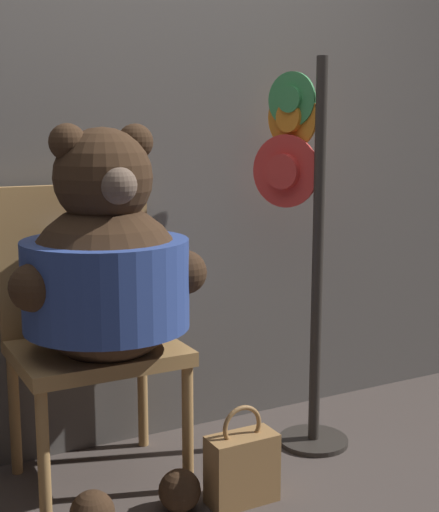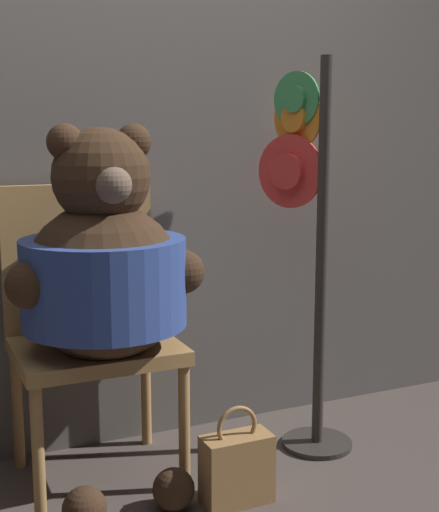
% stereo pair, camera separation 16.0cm
% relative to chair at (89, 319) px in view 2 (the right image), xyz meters
% --- Properties ---
extents(ground_plane, '(14.00, 14.00, 0.00)m').
position_rel_chair_xyz_m(ground_plane, '(0.20, -0.38, -0.58)').
color(ground_plane, '#4C423D').
extents(wall_back, '(8.00, 0.10, 2.57)m').
position_rel_chair_xyz_m(wall_back, '(0.20, 0.25, 0.71)').
color(wall_back, '#66605B').
rests_on(wall_back, ground_plane).
extents(chair, '(0.56, 0.48, 1.05)m').
position_rel_chair_xyz_m(chair, '(0.00, 0.00, 0.00)').
color(chair, '#B2844C').
rests_on(chair, ground_plane).
extents(teddy_bear, '(0.67, 0.60, 1.27)m').
position_rel_chair_xyz_m(teddy_bear, '(0.02, -0.17, 0.20)').
color(teddy_bear, '#3D2819').
rests_on(teddy_bear, ground_plane).
extents(hat_display_rack, '(0.28, 0.40, 1.52)m').
position_rel_chair_xyz_m(hat_display_rack, '(0.83, -0.12, 0.30)').
color(hat_display_rack, '#332D28').
rests_on(hat_display_rack, ground_plane).
extents(handbag_on_ground, '(0.24, 0.12, 0.34)m').
position_rel_chair_xyz_m(handbag_on_ground, '(0.38, -0.45, -0.45)').
color(handbag_on_ground, '#A87A47').
rests_on(handbag_on_ground, ground_plane).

